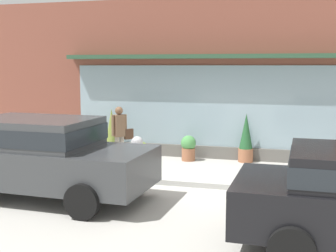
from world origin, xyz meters
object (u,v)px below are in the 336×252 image
(fire_hydrant, at_px, (137,154))
(potted_plant_by_entrance, at_px, (188,147))
(potted_plant_window_right, at_px, (112,133))
(parked_car_dark_gray, at_px, (41,153))
(pedestrian_with_handbag, at_px, (120,132))
(potted_plant_corner_tall, at_px, (246,139))
(potted_plant_trailing_edge, at_px, (142,150))
(potted_plant_near_hydrant, at_px, (77,137))

(fire_hydrant, height_order, potted_plant_by_entrance, fire_hydrant)
(fire_hydrant, distance_m, potted_plant_window_right, 2.49)
(parked_car_dark_gray, xyz_separation_m, potted_plant_window_right, (-0.37, 4.57, -0.25))
(potted_plant_by_entrance, bearing_deg, potted_plant_window_right, 175.10)
(pedestrian_with_handbag, relative_size, potted_plant_corner_tall, 1.17)
(parked_car_dark_gray, distance_m, potted_plant_corner_tall, 5.89)
(potted_plant_window_right, distance_m, potted_plant_trailing_edge, 1.18)
(fire_hydrant, bearing_deg, potted_plant_near_hydrant, 145.60)
(potted_plant_corner_tall, bearing_deg, parked_car_dark_gray, -128.19)
(fire_hydrant, distance_m, potted_plant_near_hydrant, 3.07)
(potted_plant_near_hydrant, bearing_deg, potted_plant_by_entrance, 0.48)
(pedestrian_with_handbag, xyz_separation_m, potted_plant_by_entrance, (1.64, 1.07, -0.54))
(potted_plant_near_hydrant, bearing_deg, potted_plant_corner_tall, 3.30)
(potted_plant_near_hydrant, bearing_deg, parked_car_dark_gray, -72.14)
(potted_plant_window_right, distance_m, potted_plant_near_hydrant, 1.06)
(fire_hydrant, relative_size, potted_plant_window_right, 0.66)
(parked_car_dark_gray, bearing_deg, potted_plant_corner_tall, 54.07)
(parked_car_dark_gray, bearing_deg, potted_plant_near_hydrant, 110.12)
(pedestrian_with_handbag, relative_size, potted_plant_by_entrance, 2.22)
(parked_car_dark_gray, relative_size, potted_plant_near_hydrant, 4.08)
(pedestrian_with_handbag, relative_size, potted_plant_near_hydrant, 1.47)
(potted_plant_by_entrance, xyz_separation_m, potted_plant_window_right, (-2.42, 0.21, 0.30))
(pedestrian_with_handbag, relative_size, potted_plant_window_right, 1.14)
(potted_plant_trailing_edge, bearing_deg, parked_car_dark_gray, -99.19)
(potted_plant_window_right, height_order, potted_plant_near_hydrant, potted_plant_window_right)
(fire_hydrant, xyz_separation_m, potted_plant_trailing_edge, (-0.44, 1.70, -0.23))
(potted_plant_near_hydrant, bearing_deg, pedestrian_with_handbag, -30.06)
(potted_plant_by_entrance, bearing_deg, parked_car_dark_gray, -115.18)
(potted_plant_corner_tall, distance_m, potted_plant_near_hydrant, 5.04)
(pedestrian_with_handbag, distance_m, potted_plant_by_entrance, 2.03)
(potted_plant_by_entrance, bearing_deg, pedestrian_with_handbag, -146.77)
(potted_plant_corner_tall, bearing_deg, potted_plant_window_right, -179.22)
(potted_plant_corner_tall, bearing_deg, potted_plant_by_entrance, -170.62)
(potted_plant_window_right, bearing_deg, potted_plant_near_hydrant, -167.06)
(potted_plant_window_right, bearing_deg, fire_hydrant, -52.60)
(fire_hydrant, bearing_deg, potted_plant_corner_tall, 39.04)
(potted_plant_by_entrance, distance_m, potted_plant_corner_tall, 1.63)
(pedestrian_with_handbag, height_order, potted_plant_corner_tall, pedestrian_with_handbag)
(potted_plant_corner_tall, relative_size, potted_plant_trailing_edge, 2.80)
(fire_hydrant, xyz_separation_m, potted_plant_window_right, (-1.51, 1.97, 0.20))
(potted_plant_by_entrance, bearing_deg, fire_hydrant, -117.34)
(parked_car_dark_gray, bearing_deg, potted_plant_trailing_edge, 83.07)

